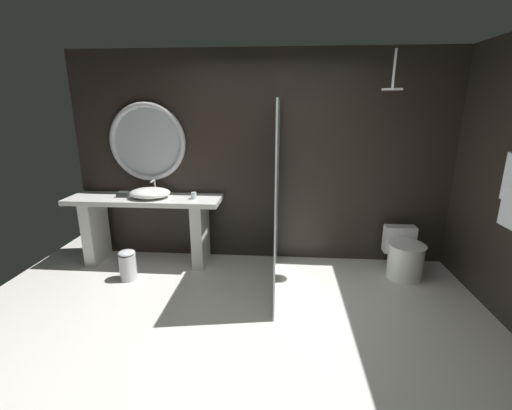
{
  "coord_description": "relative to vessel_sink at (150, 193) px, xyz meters",
  "views": [
    {
      "loc": [
        0.25,
        -2.47,
        1.94
      ],
      "look_at": [
        -0.02,
        0.89,
        0.98
      ],
      "focal_mm": 24.45,
      "sensor_mm": 36.0,
      "label": 1
    }
  ],
  "objects": [
    {
      "name": "ground_plane",
      "position": [
        1.37,
        -1.54,
        -0.92
      ],
      "size": [
        5.76,
        5.76,
        0.0
      ],
      "primitive_type": "plane",
      "color": "silver"
    },
    {
      "name": "back_wall_panel",
      "position": [
        1.37,
        0.36,
        0.38
      ],
      "size": [
        4.8,
        0.1,
        2.6
      ],
      "primitive_type": "cube",
      "color": "black",
      "rests_on": "ground_plane"
    },
    {
      "name": "vanity_counter",
      "position": [
        -0.09,
        0.03,
        -0.36
      ],
      "size": [
        1.89,
        0.53,
        0.86
      ],
      "color": "silver",
      "rests_on": "ground_plane"
    },
    {
      "name": "vessel_sink",
      "position": [
        0.0,
        0.0,
        0.0
      ],
      "size": [
        0.49,
        0.41,
        0.2
      ],
      "color": "white",
      "rests_on": "vanity_counter"
    },
    {
      "name": "tumbler_cup",
      "position": [
        0.54,
        -0.0,
        -0.02
      ],
      "size": [
        0.07,
        0.07,
        0.08
      ],
      "primitive_type": "cylinder",
      "color": "silver",
      "rests_on": "vanity_counter"
    },
    {
      "name": "tissue_box",
      "position": [
        -0.35,
        0.03,
        -0.03
      ],
      "size": [
        0.14,
        0.11,
        0.06
      ],
      "primitive_type": "cube",
      "color": "#282D28",
      "rests_on": "vanity_counter"
    },
    {
      "name": "round_wall_mirror",
      "position": [
        -0.09,
        0.27,
        0.59
      ],
      "size": [
        0.98,
        0.07,
        0.98
      ],
      "color": "silver"
    },
    {
      "name": "shower_glass_panel",
      "position": [
        1.56,
        -0.43,
        0.08
      ],
      "size": [
        0.02,
        1.48,
        2.01
      ],
      "primitive_type": "cube",
      "color": "silver",
      "rests_on": "ground_plane"
    },
    {
      "name": "rain_shower_head",
      "position": [
        2.72,
        -0.13,
        1.22
      ],
      "size": [
        0.21,
        0.21,
        0.4
      ],
      "color": "silver"
    },
    {
      "name": "toilet",
      "position": [
        3.05,
        -0.11,
        -0.67
      ],
      "size": [
        0.42,
        0.59,
        0.54
      ],
      "color": "white",
      "rests_on": "ground_plane"
    },
    {
      "name": "waste_bin",
      "position": [
        -0.15,
        -0.47,
        -0.74
      ],
      "size": [
        0.19,
        0.19,
        0.36
      ],
      "color": "silver",
      "rests_on": "ground_plane"
    }
  ]
}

